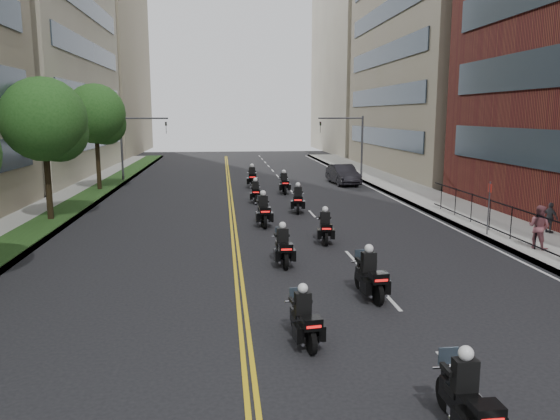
% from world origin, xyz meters
% --- Properties ---
extents(sidewalk_right, '(4.00, 90.00, 0.15)m').
position_xyz_m(sidewalk_right, '(12.00, 25.00, 0.07)').
color(sidewalk_right, gray).
rests_on(sidewalk_right, ground).
extents(sidewalk_left, '(4.00, 90.00, 0.15)m').
position_xyz_m(sidewalk_left, '(-12.00, 25.00, 0.07)').
color(sidewalk_left, gray).
rests_on(sidewalk_left, ground).
extents(grass_strip, '(2.00, 90.00, 0.04)m').
position_xyz_m(grass_strip, '(-11.20, 25.00, 0.17)').
color(grass_strip, '#1E3B15').
rests_on(grass_strip, sidewalk_left).
extents(building_right_tan, '(15.11, 28.00, 30.00)m').
position_xyz_m(building_right_tan, '(21.48, 48.00, 15.00)').
color(building_right_tan, gray).
rests_on(building_right_tan, ground).
extents(building_right_far, '(15.00, 28.00, 26.00)m').
position_xyz_m(building_right_far, '(21.50, 78.00, 13.00)').
color(building_right_far, '#A29883').
rests_on(building_right_far, ground).
extents(building_left_far, '(16.00, 28.00, 26.00)m').
position_xyz_m(building_left_far, '(-22.00, 78.00, 13.00)').
color(building_left_far, gray).
rests_on(building_left_far, ground).
extents(street_trees, '(4.40, 38.40, 7.98)m').
position_xyz_m(street_trees, '(-11.05, 18.61, 5.13)').
color(street_trees, black).
rests_on(street_trees, ground).
extents(traffic_signal_right, '(4.09, 0.20, 5.60)m').
position_xyz_m(traffic_signal_right, '(9.54, 42.00, 3.70)').
color(traffic_signal_right, '#3F3F44').
rests_on(traffic_signal_right, ground).
extents(traffic_signal_left, '(4.09, 0.20, 5.60)m').
position_xyz_m(traffic_signal_left, '(-9.54, 42.00, 3.70)').
color(traffic_signal_left, '#3F3F44').
rests_on(traffic_signal_left, ground).
extents(motorcycle_1, '(0.52, 2.23, 1.65)m').
position_xyz_m(motorcycle_1, '(2.33, 2.68, 0.65)').
color(motorcycle_1, black).
rests_on(motorcycle_1, ground).
extents(motorcycle_2, '(0.63, 2.09, 1.54)m').
position_xyz_m(motorcycle_2, '(0.02, 6.96, 0.61)').
color(motorcycle_2, black).
rests_on(motorcycle_2, ground).
extents(motorcycle_3, '(0.64, 2.31, 1.71)m').
position_xyz_m(motorcycle_3, '(2.60, 10.20, 0.67)').
color(motorcycle_3, black).
rests_on(motorcycle_3, ground).
extents(motorcycle_4, '(0.52, 2.25, 1.66)m').
position_xyz_m(motorcycle_4, '(0.30, 14.32, 0.66)').
color(motorcycle_4, black).
rests_on(motorcycle_4, ground).
extents(motorcycle_5, '(0.65, 2.22, 1.64)m').
position_xyz_m(motorcycle_5, '(2.61, 17.81, 0.65)').
color(motorcycle_5, black).
rests_on(motorcycle_5, ground).
extents(motorcycle_6, '(0.58, 2.51, 1.85)m').
position_xyz_m(motorcycle_6, '(0.12, 21.85, 0.73)').
color(motorcycle_6, black).
rests_on(motorcycle_6, ground).
extents(motorcycle_7, '(0.73, 2.39, 1.77)m').
position_xyz_m(motorcycle_7, '(2.45, 25.62, 0.70)').
color(motorcycle_7, black).
rests_on(motorcycle_7, ground).
extents(motorcycle_8, '(0.52, 2.23, 1.64)m').
position_xyz_m(motorcycle_8, '(0.17, 29.42, 0.65)').
color(motorcycle_8, black).
rests_on(motorcycle_8, ground).
extents(motorcycle_9, '(0.54, 2.36, 1.75)m').
position_xyz_m(motorcycle_9, '(2.52, 33.44, 0.69)').
color(motorcycle_9, black).
rests_on(motorcycle_9, ground).
extents(motorcycle_10, '(0.59, 2.55, 1.88)m').
position_xyz_m(motorcycle_10, '(0.37, 37.09, 0.74)').
color(motorcycle_10, black).
rests_on(motorcycle_10, ground).
extents(parked_sedan, '(2.10, 5.04, 1.62)m').
position_xyz_m(parked_sedan, '(8.00, 38.32, 0.81)').
color(parked_sedan, black).
rests_on(parked_sedan, ground).
extents(pedestrian_b, '(1.07, 1.13, 1.85)m').
position_xyz_m(pedestrian_b, '(11.20, 15.16, 1.08)').
color(pedestrian_b, '#864951').
rests_on(pedestrian_b, sidewalk_right).
extents(pedestrian_c, '(0.59, 0.92, 1.46)m').
position_xyz_m(pedestrian_c, '(13.50, 18.00, 0.88)').
color(pedestrian_c, '#393A40').
rests_on(pedestrian_c, sidewalk_right).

